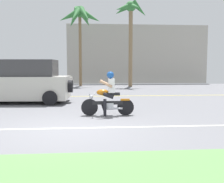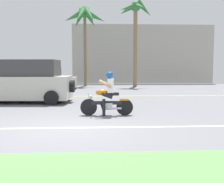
{
  "view_description": "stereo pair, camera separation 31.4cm",
  "coord_description": "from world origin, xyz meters",
  "px_view_note": "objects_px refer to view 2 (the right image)",
  "views": [
    {
      "loc": [
        0.56,
        -7.14,
        1.68
      ],
      "look_at": [
        1.38,
        2.92,
        0.73
      ],
      "focal_mm": 42.94,
      "sensor_mm": 36.0,
      "label": 1
    },
    {
      "loc": [
        0.87,
        -7.16,
        1.68
      ],
      "look_at": [
        1.38,
        2.92,
        0.73
      ],
      "focal_mm": 42.94,
      "sensor_mm": 36.0,
      "label": 2
    }
  ],
  "objects_px": {
    "suv_nearby": "(20,82)",
    "palm_tree_1": "(135,15)",
    "parked_car_1": "(45,79)",
    "palm_tree_0": "(85,19)",
    "motorcyclist": "(107,97)"
  },
  "relations": [
    {
      "from": "parked_car_1",
      "to": "palm_tree_0",
      "type": "distance_m",
      "value": 6.67
    },
    {
      "from": "palm_tree_0",
      "to": "suv_nearby",
      "type": "bearing_deg",
      "value": -103.49
    },
    {
      "from": "palm_tree_0",
      "to": "palm_tree_1",
      "type": "distance_m",
      "value": 4.29
    },
    {
      "from": "suv_nearby",
      "to": "parked_car_1",
      "type": "relative_size",
      "value": 1.15
    },
    {
      "from": "parked_car_1",
      "to": "palm_tree_1",
      "type": "bearing_deg",
      "value": 19.51
    },
    {
      "from": "palm_tree_1",
      "to": "suv_nearby",
      "type": "bearing_deg",
      "value": -124.95
    },
    {
      "from": "parked_car_1",
      "to": "palm_tree_0",
      "type": "xyz_separation_m",
      "value": [
        2.78,
        3.44,
        4.99
      ]
    },
    {
      "from": "suv_nearby",
      "to": "palm_tree_0",
      "type": "height_order",
      "value": "palm_tree_0"
    },
    {
      "from": "suv_nearby",
      "to": "palm_tree_1",
      "type": "bearing_deg",
      "value": 55.05
    },
    {
      "from": "suv_nearby",
      "to": "parked_car_1",
      "type": "bearing_deg",
      "value": 91.91
    },
    {
      "from": "suv_nearby",
      "to": "palm_tree_0",
      "type": "xyz_separation_m",
      "value": [
        2.54,
        10.58,
        4.77
      ]
    },
    {
      "from": "palm_tree_0",
      "to": "palm_tree_1",
      "type": "xyz_separation_m",
      "value": [
        4.17,
        -0.98,
        0.14
      ]
    },
    {
      "from": "motorcyclist",
      "to": "suv_nearby",
      "type": "height_order",
      "value": "suv_nearby"
    },
    {
      "from": "motorcyclist",
      "to": "palm_tree_1",
      "type": "relative_size",
      "value": 0.25
    },
    {
      "from": "motorcyclist",
      "to": "palm_tree_1",
      "type": "distance_m",
      "value": 14.48
    }
  ]
}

